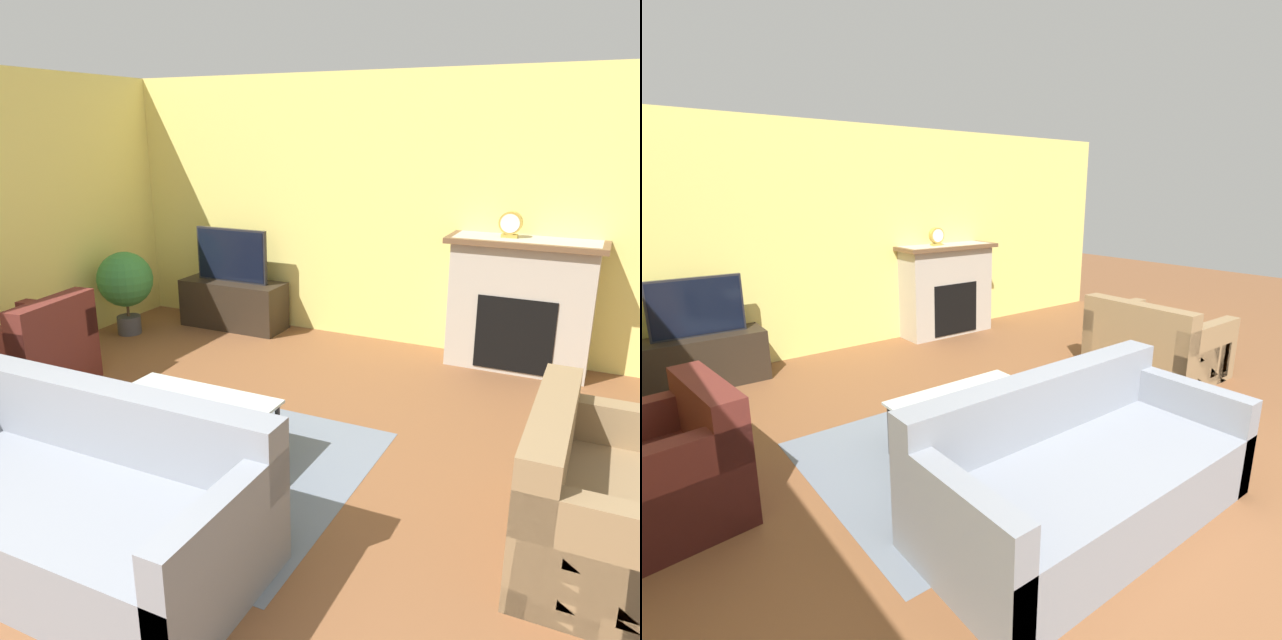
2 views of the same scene
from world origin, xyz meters
The scene contains 11 objects.
wall_back centered at (0.00, 4.86, 1.35)m, with size 8.98×0.06×2.70m.
area_rug centered at (-0.32, 1.88, 0.00)m, with size 2.34×1.95×0.00m.
fireplace centered at (1.40, 4.61, 0.64)m, with size 1.38×0.49×1.22m.
tv_stand centered at (-1.68, 4.53, 0.26)m, with size 1.18×0.45×0.53m.
tv centered at (-1.68, 4.53, 0.82)m, with size 0.87×0.06×0.59m.
couch_sectional centered at (-0.28, 0.86, 0.28)m, with size 2.13×0.98×0.82m.
couch_loveseat centered at (2.29, 1.99, 0.29)m, with size 0.98×1.24×0.82m.
armchair_by_window centered at (-2.26, 2.32, 0.30)m, with size 0.87×0.94×0.82m.
coffee_table centered at (-0.32, 1.85, 0.39)m, with size 1.14×0.75×0.42m.
potted_plant centered at (-2.58, 3.82, 0.58)m, with size 0.59×0.59×0.91m.
mantel_clock centered at (1.25, 4.62, 1.35)m, with size 0.20×0.07×0.23m.
Camera 1 is at (2.12, -1.14, 2.19)m, focal length 35.00 mm.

